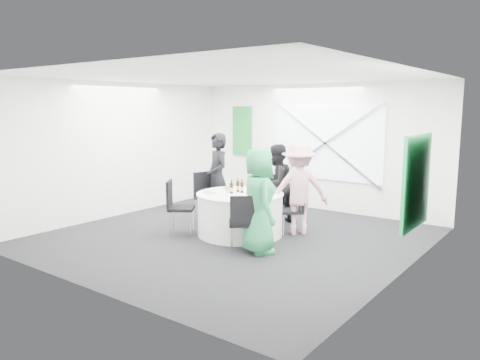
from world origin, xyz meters
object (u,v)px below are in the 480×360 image
Objects in this scene: person_woman_green at (259,201)px; green_water_bottle at (249,188)px; chair_front_right at (243,219)px; chair_back_right at (296,207)px; chair_front_left at (176,203)px; banquet_table at (240,214)px; person_man_back at (276,184)px; chair_back at (274,195)px; person_man_back_left at (217,178)px; person_woman_pink at (299,189)px; chair_back_left at (206,193)px; clear_water_bottle at (228,186)px.

green_water_bottle is (-0.67, 0.68, 0.04)m from person_woman_green.
green_water_bottle is at bearing -99.68° from chair_front_right.
chair_front_left is at bearing -92.66° from chair_back_right.
green_water_bottle reaches higher than banquet_table.
chair_front_left is 2.02m from person_man_back.
chair_back is at bearing -27.28° from person_woman_green.
person_man_back_left is 5.92× the size of green_water_bottle.
chair_back_right is 0.52× the size of person_woman_green.
chair_back_right reaches higher than banquet_table.
green_water_bottle is (-0.64, -0.63, 0.05)m from person_woman_pink.
chair_back is 0.23m from person_man_back.
person_woman_pink is (0.16, 1.48, 0.28)m from chair_front_right.
person_man_back_left reaches higher than person_woman_pink.
chair_back_left is 1.98m from person_woman_pink.
chair_front_left is at bearing -25.97° from person_man_back.
person_man_back_left reaches higher than person_man_back.
chair_front_right is at bearing -60.62° from green_water_bottle.
person_woman_green is (0.03, -1.31, 0.00)m from person_woman_pink.
person_man_back_left is (-1.73, -0.13, 0.39)m from chair_back_right.
chair_back_right is 0.33m from person_woman_pink.
chair_front_right is at bearing -130.60° from chair_front_left.
person_woman_pink is 1.27m from clear_water_bottle.
clear_water_bottle is at bearing -9.61° from person_man_back_left.
person_man_back_left is (-0.01, 1.18, 0.31)m from chair_front_left.
person_woman_green is 5.56× the size of green_water_bottle.
chair_back_right is 0.93m from green_water_bottle.
person_man_back reaches higher than chair_front_right.
person_woman_pink is (0.77, -0.38, 0.27)m from chair_back.
chair_back is 1.07m from green_water_bottle.
chair_front_right is at bearing -44.41° from chair_back_right.
person_man_back_left is 2.15m from person_woman_green.
chair_front_left is at bearing -1.97° from person_woman_pink.
person_woman_green is at bearing -4.30° from person_man_back_left.
clear_water_bottle is (0.74, -0.58, -0.01)m from person_man_back_left.
chair_back_right is 0.93× the size of chair_front_right.
person_woman_pink reaches higher than chair_back.
chair_front_right reaches higher than chair_back_right.
person_man_back_left is at bearing -34.32° from person_woman_pink.
chair_back_left is 0.56× the size of person_man_back_left.
person_woman_pink is at bearing 66.00° from person_man_back.
chair_front_right is 0.56× the size of person_woman_pink.
person_woman_pink is at bearing 34.94° from clear_water_bottle.
person_man_back is 5.33× the size of clear_water_bottle.
chair_back is 0.98× the size of chair_front_left.
clear_water_bottle reaches higher than chair_front_left.
chair_back reaches higher than chair_front_right.
chair_front_right is 1.61m from chair_front_left.
chair_front_right is 0.95× the size of chair_front_left.
person_woman_pink is (0.05, 0.01, 0.33)m from chair_back_right.
banquet_table is 0.54m from clear_water_bottle.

